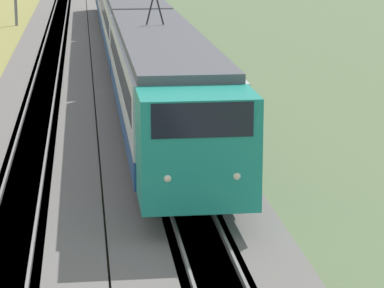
{
  "coord_description": "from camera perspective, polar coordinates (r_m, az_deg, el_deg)",
  "views": [
    {
      "loc": [
        -1.8,
        -1.81,
        7.61
      ],
      "look_at": [
        20.11,
        -4.45,
        2.22
      ],
      "focal_mm": 85.0,
      "sensor_mm": 36.0,
      "label": 1
    }
  ],
  "objects": [
    {
      "name": "passenger_train",
      "position": [
        50.25,
        -3.85,
        7.71
      ],
      "size": [
        59.52,
        2.95,
        5.04
      ],
      "rotation": [
        0.0,
        0.0,
        3.14
      ],
      "color": "teal",
      "rests_on": "ground"
    },
    {
      "name": "track_adjacent",
      "position": [
        52.4,
        -3.93,
        5.53
      ],
      "size": [
        240.0,
        1.57,
        0.45
      ],
      "color": "#4C4238",
      "rests_on": "ground"
    },
    {
      "name": "ballast_main",
      "position": [
        52.37,
        -8.82,
        5.39
      ],
      "size": [
        240.0,
        4.4,
        0.3
      ],
      "color": "slate",
      "rests_on": "ground"
    },
    {
      "name": "track_main",
      "position": [
        52.37,
        -8.82,
        5.4
      ],
      "size": [
        240.0,
        1.57,
        0.45
      ],
      "color": "#4C4238",
      "rests_on": "ground"
    },
    {
      "name": "ballast_adjacent",
      "position": [
        52.41,
        -3.93,
        5.52
      ],
      "size": [
        240.0,
        4.4,
        0.3
      ],
      "color": "slate",
      "rests_on": "ground"
    }
  ]
}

